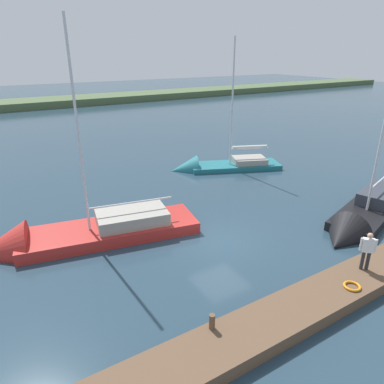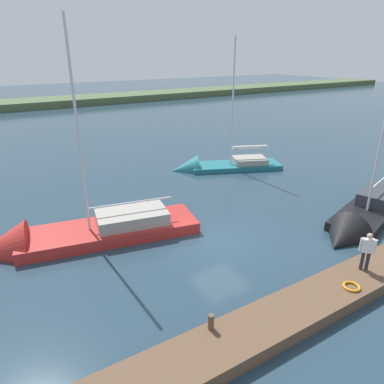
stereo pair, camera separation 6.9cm
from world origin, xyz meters
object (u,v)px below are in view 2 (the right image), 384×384
sailboat_mid_channel (215,168)px  sailboat_near_dock (72,238)px  life_ring_buoy (352,286)px  mooring_post_near (211,322)px  sailboat_inner_slip (363,217)px  person_on_dock (367,249)px

sailboat_mid_channel → sailboat_near_dock: size_ratio=0.95×
life_ring_buoy → mooring_post_near: bearing=-10.1°
life_ring_buoy → sailboat_mid_channel: 16.73m
mooring_post_near → sailboat_inner_slip: sailboat_inner_slip is taller
life_ring_buoy → sailboat_near_dock: bearing=-50.8°
sailboat_mid_channel → person_on_dock: (3.28, 15.51, 1.40)m
mooring_post_near → sailboat_inner_slip: size_ratio=0.04×
sailboat_near_dock → person_on_dock: size_ratio=6.91×
person_on_dock → mooring_post_near: bearing=131.5°
sailboat_inner_slip → sailboat_mid_channel: bearing=-98.3°
life_ring_buoy → sailboat_mid_channel: (-4.76, -16.03, -0.47)m
sailboat_inner_slip → sailboat_near_dock: sailboat_inner_slip is taller
sailboat_mid_channel → life_ring_buoy: bearing=96.0°
life_ring_buoy → sailboat_near_dock: sailboat_near_dock is taller
sailboat_near_dock → life_ring_buoy: bearing=140.0°
sailboat_mid_channel → sailboat_near_dock: 14.26m
sailboat_inner_slip → person_on_dock: bearing=17.2°
sailboat_mid_channel → sailboat_inner_slip: sailboat_inner_slip is taller
sailboat_mid_channel → sailboat_near_dock: sailboat_near_dock is taller
sailboat_inner_slip → sailboat_near_dock: 15.94m
sailboat_mid_channel → sailboat_near_dock: bearing=47.4°
mooring_post_near → life_ring_buoy: mooring_post_near is taller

